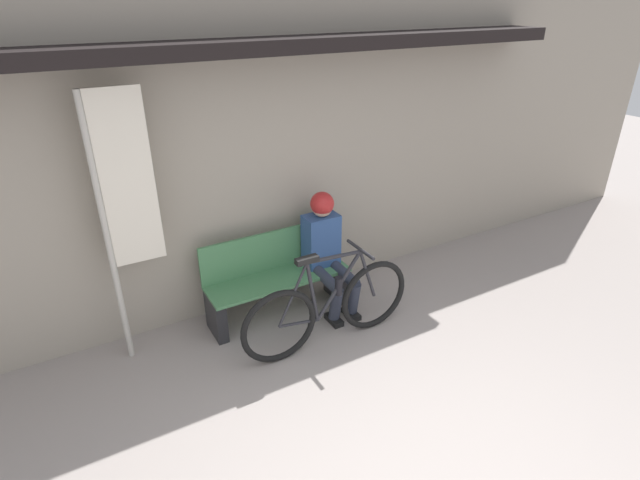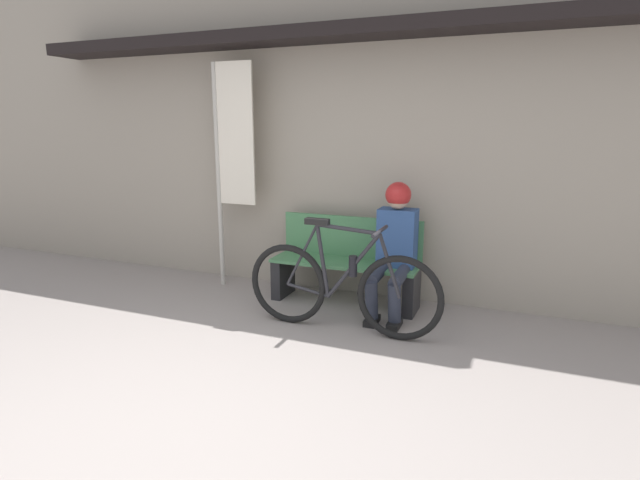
# 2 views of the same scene
# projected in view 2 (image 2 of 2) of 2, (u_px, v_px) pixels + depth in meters

# --- Properties ---
(ground_plane) EXTENTS (24.00, 24.00, 0.00)m
(ground_plane) POSITION_uv_depth(u_px,v_px,m) (173.00, 438.00, 2.75)
(ground_plane) COLOR gray
(storefront_wall) EXTENTS (12.00, 0.56, 3.20)m
(storefront_wall) POSITION_uv_depth(u_px,v_px,m) (343.00, 128.00, 4.89)
(storefront_wall) COLOR #9E9384
(storefront_wall) RESTS_ON ground_plane
(park_bench_near) EXTENTS (1.40, 0.42, 0.82)m
(park_bench_near) POSITION_uv_depth(u_px,v_px,m) (346.00, 265.00, 4.79)
(park_bench_near) COLOR #477F51
(park_bench_near) RESTS_ON ground_plane
(bicycle) EXTENTS (1.68, 0.40, 0.94)m
(bicycle) POSITION_uv_depth(u_px,v_px,m) (341.00, 288.00, 4.11)
(bicycle) COLOR black
(bicycle) RESTS_ON ground_plane
(person_seated) EXTENTS (0.34, 0.65, 1.20)m
(person_seated) POSITION_uv_depth(u_px,v_px,m) (395.00, 241.00, 4.44)
(person_seated) COLOR #2D3342
(person_seated) RESTS_ON ground_plane
(banner_pole) EXTENTS (0.45, 0.05, 2.29)m
(banner_pole) POSITION_uv_depth(u_px,v_px,m) (230.00, 150.00, 5.05)
(banner_pole) COLOR #B7B2A8
(banner_pole) RESTS_ON ground_plane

